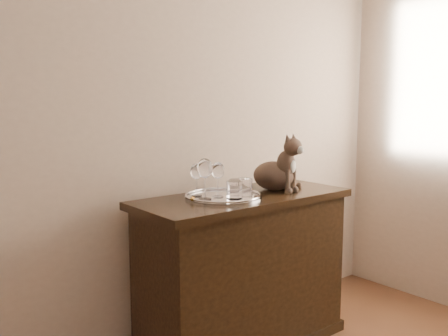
# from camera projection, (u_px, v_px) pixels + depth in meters

# --- Properties ---
(wall_back) EXTENTS (4.00, 0.10, 2.70)m
(wall_back) POSITION_uv_depth(u_px,v_px,m) (111.00, 101.00, 2.46)
(wall_back) COLOR tan
(wall_back) RESTS_ON ground
(sideboard) EXTENTS (1.20, 0.50, 0.85)m
(sideboard) POSITION_uv_depth(u_px,v_px,m) (243.00, 272.00, 2.72)
(sideboard) COLOR black
(sideboard) RESTS_ON ground
(tray) EXTENTS (0.40, 0.40, 0.01)m
(tray) POSITION_uv_depth(u_px,v_px,m) (223.00, 197.00, 2.59)
(tray) COLOR silver
(tray) RESTS_ON sideboard
(wine_glass_a) EXTENTS (0.07, 0.07, 0.17)m
(wine_glass_a) POSITION_uv_depth(u_px,v_px,m) (197.00, 180.00, 2.58)
(wine_glass_a) COLOR silver
(wine_glass_a) RESTS_ON tray
(wine_glass_c) EXTENTS (0.08, 0.08, 0.21)m
(wine_glass_c) POSITION_uv_depth(u_px,v_px,m) (205.00, 179.00, 2.49)
(wine_glass_c) COLOR white
(wine_glass_c) RESTS_ON tray
(wine_glass_d) EXTENTS (0.07, 0.07, 0.18)m
(wine_glass_d) POSITION_uv_depth(u_px,v_px,m) (218.00, 180.00, 2.56)
(wine_glass_d) COLOR white
(wine_glass_d) RESTS_ON tray
(tumbler_a) EXTENTS (0.08, 0.08, 0.09)m
(tumbler_a) POSITION_uv_depth(u_px,v_px,m) (244.00, 188.00, 2.58)
(tumbler_a) COLOR white
(tumbler_a) RESTS_ON tray
(tumbler_b) EXTENTS (0.08, 0.08, 0.09)m
(tumbler_b) POSITION_uv_depth(u_px,v_px,m) (234.00, 190.00, 2.51)
(tumbler_b) COLOR white
(tumbler_b) RESTS_ON tray
(tumbler_c) EXTENTS (0.07, 0.07, 0.08)m
(tumbler_c) POSITION_uv_depth(u_px,v_px,m) (236.00, 187.00, 2.63)
(tumbler_c) COLOR white
(tumbler_c) RESTS_ON tray
(cat) EXTENTS (0.37, 0.35, 0.32)m
(cat) POSITION_uv_depth(u_px,v_px,m) (274.00, 161.00, 2.79)
(cat) COLOR #4E412E
(cat) RESTS_ON sideboard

